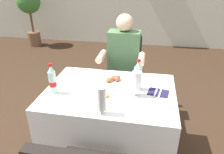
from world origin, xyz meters
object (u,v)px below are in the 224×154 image
object	(u,v)px
beer_glass_left	(136,84)
cola_bottle_primary	(138,77)
plate_far_diner	(114,80)
potted_plant_corner	(29,8)
cola_bottle_secondary	(52,80)
beer_glass_middle	(102,100)
plate_near_camera	(105,96)
napkin_cutlery_set	(158,92)
seated_diner_far	(123,63)
main_dining_table	(110,107)
chair_far_diner_seat	(122,71)

from	to	relation	value
beer_glass_left	cola_bottle_primary	xyz separation A→B (m)	(0.00, 0.11, 0.01)
plate_far_diner	potted_plant_corner	xyz separation A→B (m)	(-2.53, 2.99, 0.13)
cola_bottle_primary	cola_bottle_secondary	distance (m)	0.72
beer_glass_middle	cola_bottle_primary	world-z (taller)	cola_bottle_primary
plate_near_camera	cola_bottle_secondary	xyz separation A→B (m)	(-0.44, -0.00, 0.10)
potted_plant_corner	napkin_cutlery_set	bearing A→B (deg)	-46.87
seated_diner_far	cola_bottle_secondary	xyz separation A→B (m)	(-0.48, -0.83, 0.15)
seated_diner_far	beer_glass_middle	xyz separation A→B (m)	(-0.01, -1.04, 0.14)
seated_diner_far	beer_glass_middle	distance (m)	1.05
main_dining_table	plate_near_camera	bearing A→B (deg)	-97.98
beer_glass_middle	cola_bottle_secondary	bearing A→B (deg)	155.02
chair_far_diner_seat	cola_bottle_primary	size ratio (longest dim) A/B	3.47
cola_bottle_primary	main_dining_table	bearing A→B (deg)	-164.48
seated_diner_far	plate_far_diner	world-z (taller)	seated_diner_far
chair_far_diner_seat	beer_glass_middle	distance (m)	1.19
plate_near_camera	napkin_cutlery_set	size ratio (longest dim) A/B	1.16
main_dining_table	cola_bottle_secondary	bearing A→B (deg)	-164.21
main_dining_table	beer_glass_middle	world-z (taller)	beer_glass_middle
main_dining_table	potted_plant_corner	xyz separation A→B (m)	(-2.52, 3.16, 0.33)
beer_glass_left	potted_plant_corner	bearing A→B (deg)	130.58
beer_glass_middle	seated_diner_far	bearing A→B (deg)	89.42
plate_near_camera	potted_plant_corner	bearing A→B (deg)	127.26
plate_near_camera	beer_glass_middle	bearing A→B (deg)	-82.96
cola_bottle_primary	napkin_cutlery_set	distance (m)	0.22
chair_far_diner_seat	beer_glass_middle	xyz separation A→B (m)	(0.01, -1.15, 0.30)
beer_glass_left	potted_plant_corner	size ratio (longest dim) A/B	0.17
chair_far_diner_seat	seated_diner_far	distance (m)	0.19
cola_bottle_secondary	potted_plant_corner	distance (m)	3.88
seated_diner_far	beer_glass_middle	size ratio (longest dim) A/B	5.71
plate_near_camera	cola_bottle_primary	world-z (taller)	cola_bottle_primary
main_dining_table	napkin_cutlery_set	xyz separation A→B (m)	(0.41, 0.03, 0.18)
plate_near_camera	beer_glass_left	distance (m)	0.28
plate_far_diner	cola_bottle_primary	size ratio (longest dim) A/B	0.79
seated_diner_far	beer_glass_left	bearing A→B (deg)	-74.34
plate_near_camera	cola_bottle_primary	xyz separation A→B (m)	(0.25, 0.19, 0.11)
cola_bottle_secondary	beer_glass_middle	bearing A→B (deg)	-24.98
plate_far_diner	beer_glass_middle	distance (m)	0.52
napkin_cutlery_set	potted_plant_corner	size ratio (longest dim) A/B	0.15
plate_far_diner	cola_bottle_primary	world-z (taller)	cola_bottle_primary
potted_plant_corner	cola_bottle_primary	bearing A→B (deg)	-48.38
beer_glass_left	potted_plant_corner	distance (m)	4.22
seated_diner_far	main_dining_table	bearing A→B (deg)	-91.60
potted_plant_corner	chair_far_diner_seat	bearing A→B (deg)	-43.06
beer_glass_left	cola_bottle_primary	size ratio (longest dim) A/B	0.79
cola_bottle_primary	chair_far_diner_seat	bearing A→B (deg)	107.31
seated_diner_far	beer_glass_left	world-z (taller)	seated_diner_far
beer_glass_middle	napkin_cutlery_set	size ratio (longest dim) A/B	1.13
seated_diner_far	cola_bottle_secondary	world-z (taller)	seated_diner_far
napkin_cutlery_set	plate_far_diner	bearing A→B (deg)	161.72
seated_diner_far	napkin_cutlery_set	size ratio (longest dim) A/B	6.43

